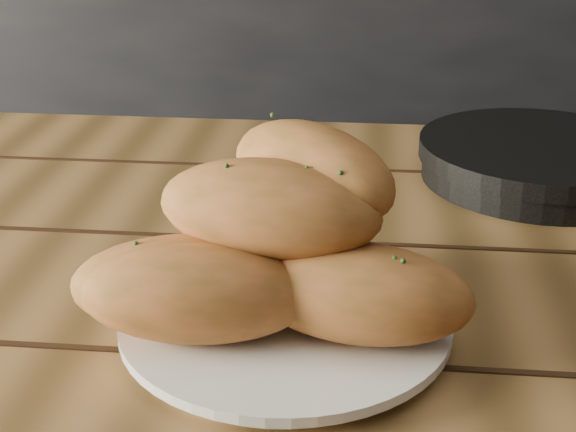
% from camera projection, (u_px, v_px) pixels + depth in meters
% --- Properties ---
extents(counter, '(2.80, 0.60, 0.90)m').
position_uv_depth(counter, '(228.00, 155.00, 1.89)').
color(counter, black).
rests_on(counter, ground).
extents(table, '(1.55, 0.98, 0.75)m').
position_uv_depth(table, '(421.00, 389.00, 0.70)').
color(table, olive).
rests_on(table, ground).
extents(plate, '(0.25, 0.25, 0.02)m').
position_uv_depth(plate, '(285.00, 323.00, 0.61)').
color(plate, white).
rests_on(plate, table).
extents(bread_rolls, '(0.30, 0.22, 0.14)m').
position_uv_depth(bread_rolls, '(267.00, 248.00, 0.58)').
color(bread_rolls, '#CB6B38').
rests_on(bread_rolls, plate).
extents(skillet, '(0.40, 0.27, 0.05)m').
position_uv_depth(skillet, '(542.00, 160.00, 0.90)').
color(skillet, black).
rests_on(skillet, table).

